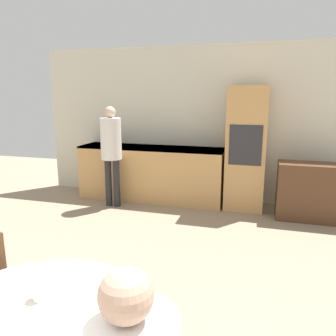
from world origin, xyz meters
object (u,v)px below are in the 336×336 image
object	(u,v)px
oven_unit	(246,149)
cup	(40,292)
person_standing	(111,146)
sideboard	(319,192)

from	to	relation	value
oven_unit	cup	xyz separation A→B (m)	(-0.84, -3.93, -0.19)
oven_unit	person_standing	distance (m)	2.13
sideboard	oven_unit	bearing A→B (deg)	165.64
sideboard	cup	size ratio (longest dim) A/B	13.40
sideboard	person_standing	size ratio (longest dim) A/B	0.72
person_standing	cup	world-z (taller)	person_standing
oven_unit	person_standing	bearing A→B (deg)	-166.11
oven_unit	person_standing	xyz separation A→B (m)	(-2.07, -0.51, 0.04)
oven_unit	cup	size ratio (longest dim) A/B	22.09
person_standing	sideboard	bearing A→B (deg)	4.34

